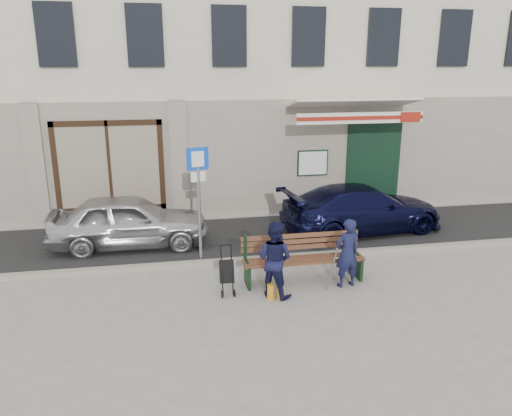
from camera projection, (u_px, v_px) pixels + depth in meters
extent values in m
plane|color=#9E9991|center=(267.00, 293.00, 9.39)|extent=(80.00, 80.00, 0.00)
cube|color=#282828|center=(242.00, 238.00, 12.31)|extent=(60.00, 3.20, 0.01)
cube|color=#9E9384|center=(253.00, 260.00, 10.79)|extent=(60.00, 0.18, 0.12)
cube|color=beige|center=(214.00, 35.00, 15.99)|extent=(20.00, 7.00, 10.00)
cube|color=#9E9384|center=(231.00, 160.00, 13.61)|extent=(20.00, 0.12, 3.20)
cube|color=maroon|center=(110.00, 166.00, 13.13)|extent=(2.50, 0.12, 2.00)
cube|color=black|center=(373.00, 166.00, 14.34)|extent=(1.60, 0.10, 2.60)
cube|color=black|center=(366.00, 166.00, 14.81)|extent=(1.25, 0.90, 2.40)
cube|color=white|center=(313.00, 163.00, 13.96)|extent=(0.80, 0.03, 0.65)
cube|color=white|center=(349.00, 104.00, 13.44)|extent=(3.40, 1.72, 0.42)
cube|color=white|center=(361.00, 118.00, 12.71)|extent=(3.40, 0.05, 0.28)
cube|color=maroon|center=(361.00, 118.00, 12.68)|extent=(3.40, 0.02, 0.10)
imported|color=silver|center=(129.00, 221.00, 11.60)|extent=(3.66, 1.53, 1.24)
imported|color=black|center=(362.00, 209.00, 12.63)|extent=(4.36, 2.23, 1.21)
cylinder|color=gray|center=(199.00, 209.00, 10.44)|extent=(0.07, 0.07, 2.42)
cube|color=blue|center=(198.00, 159.00, 10.13)|extent=(0.46, 0.15, 0.47)
cube|color=white|center=(198.00, 159.00, 10.11)|extent=(0.26, 0.08, 0.32)
cube|color=white|center=(198.00, 177.00, 10.24)|extent=(0.31, 0.11, 0.21)
cube|color=brown|center=(304.00, 260.00, 9.77)|extent=(2.40, 0.50, 0.04)
cube|color=brown|center=(300.00, 241.00, 9.95)|extent=(2.40, 0.10, 0.36)
cube|color=black|center=(247.00, 275.00, 9.64)|extent=(0.06, 0.50, 0.45)
cube|color=black|center=(357.00, 266.00, 10.03)|extent=(0.06, 0.50, 0.45)
cube|color=white|center=(342.00, 258.00, 9.80)|extent=(0.34, 0.25, 0.11)
cylinder|color=gray|center=(332.00, 270.00, 9.18)|extent=(0.07, 0.34, 0.96)
cylinder|color=orange|center=(271.00, 292.00, 9.10)|extent=(0.13, 0.13, 0.30)
cylinder|color=orange|center=(280.00, 291.00, 9.13)|extent=(0.13, 0.13, 0.30)
imported|color=#15183A|center=(347.00, 253.00, 9.50)|extent=(0.55, 0.41, 1.36)
imported|color=#141537|center=(274.00, 259.00, 9.11)|extent=(0.89, 0.87, 1.44)
cylinder|color=black|center=(222.00, 294.00, 9.19)|extent=(0.03, 0.13, 0.13)
cylinder|color=black|center=(234.00, 293.00, 9.23)|extent=(0.03, 0.13, 0.13)
cube|color=black|center=(227.00, 272.00, 9.29)|extent=(0.27, 0.24, 0.45)
cylinder|color=black|center=(226.00, 245.00, 9.26)|extent=(0.25, 0.02, 0.02)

